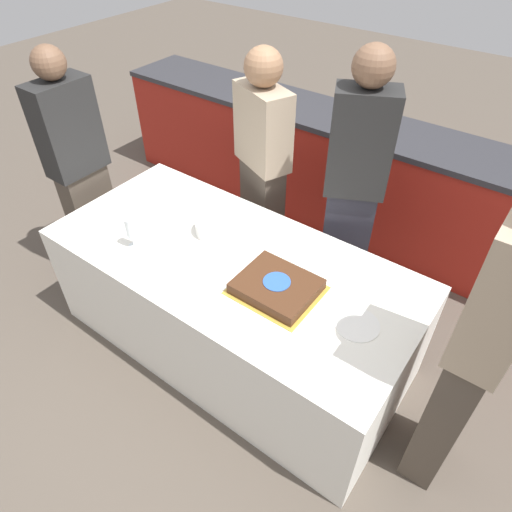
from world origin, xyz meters
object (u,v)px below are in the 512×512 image
(wine_glass, at_px, (130,228))
(cake, at_px, (277,286))
(person_cutting_cake, at_px, (353,192))
(person_seated_left, at_px, (79,169))
(person_standing_back, at_px, (262,169))
(person_seated_right, at_px, (479,347))
(plate_stack, at_px, (215,226))

(wine_glass, bearing_deg, cake, 12.44)
(person_cutting_cake, distance_m, person_seated_left, 1.77)
(wine_glass, relative_size, person_seated_left, 0.12)
(wine_glass, bearing_deg, person_cutting_cake, 48.58)
(person_cutting_cake, height_order, person_standing_back, person_cutting_cake)
(wine_glass, relative_size, person_seated_right, 0.11)
(person_seated_left, bearing_deg, wine_glass, -107.71)
(person_seated_left, distance_m, person_seated_right, 2.54)
(plate_stack, xyz_separation_m, person_seated_right, (1.48, -0.12, 0.15))
(plate_stack, xyz_separation_m, wine_glass, (-0.28, -0.37, 0.08))
(plate_stack, height_order, person_cutting_cake, person_cutting_cake)
(cake, distance_m, plate_stack, 0.59)
(plate_stack, relative_size, wine_glass, 1.19)
(wine_glass, relative_size, person_standing_back, 0.12)
(plate_stack, distance_m, wine_glass, 0.47)
(person_seated_left, distance_m, person_standing_back, 1.20)
(cake, relative_size, wine_glass, 2.26)
(person_seated_left, xyz_separation_m, person_seated_right, (2.54, 0.00, 0.09))
(person_seated_right, xyz_separation_m, person_standing_back, (-1.57, 0.71, -0.08))
(cake, height_order, person_seated_right, person_seated_right)
(wine_glass, distance_m, person_seated_left, 0.81)
(cake, bearing_deg, person_cutting_cake, 90.00)
(wine_glass, bearing_deg, person_seated_left, 162.29)
(plate_stack, height_order, wine_glass, wine_glass)
(person_cutting_cake, height_order, person_seated_right, person_seated_right)
(person_seated_right, relative_size, person_standing_back, 1.10)
(plate_stack, relative_size, person_cutting_cake, 0.13)
(person_seated_left, relative_size, person_seated_right, 0.91)
(plate_stack, bearing_deg, person_seated_right, -4.68)
(cake, distance_m, person_seated_right, 0.94)
(wine_glass, bearing_deg, person_standing_back, 78.35)
(wine_glass, height_order, person_seated_right, person_seated_right)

